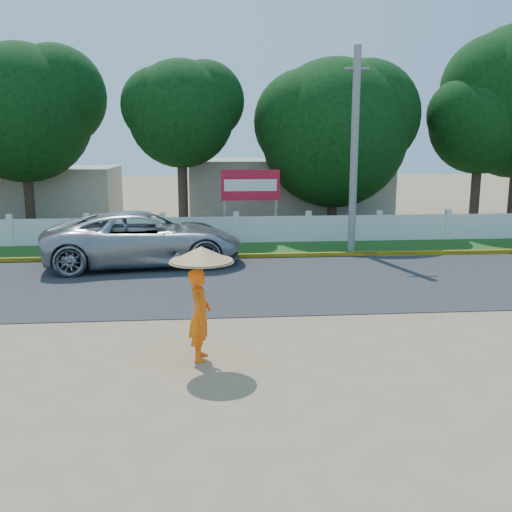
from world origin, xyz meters
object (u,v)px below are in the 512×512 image
at_px(vehicle, 144,238).
at_px(billboard, 250,189).
at_px(utility_pole, 354,152).
at_px(monk_with_parasol, 201,287).

bearing_deg(vehicle, billboard, -45.69).
xyz_separation_m(utility_pole, monk_with_parasol, (-5.65, -10.60, -2.32)).
height_order(monk_with_parasol, billboard, billboard).
height_order(utility_pole, vehicle, utility_pole).
bearing_deg(monk_with_parasol, utility_pole, 61.94).
relative_size(monk_with_parasol, billboard, 0.75).
bearing_deg(vehicle, monk_with_parasol, -174.71).
bearing_deg(vehicle, utility_pole, -83.74).
xyz_separation_m(utility_pole, vehicle, (-7.62, -1.84, -2.84)).
distance_m(utility_pole, billboard, 5.10).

